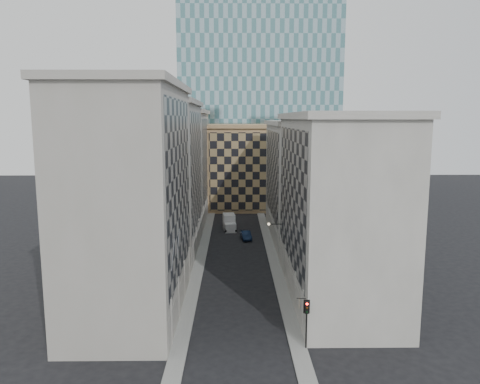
{
  "coord_description": "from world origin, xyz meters",
  "views": [
    {
      "loc": [
        -0.38,
        -36.57,
        20.08
      ],
      "look_at": [
        0.24,
        12.77,
        12.3
      ],
      "focal_mm": 35.0,
      "sensor_mm": 36.0,
      "label": 1
    }
  ],
  "objects": [
    {
      "name": "bracket_lamp",
      "position": [
        4.38,
        24.0,
        6.2
      ],
      "size": [
        1.98,
        0.36,
        0.36
      ],
      "color": "black",
      "rests_on": "ground"
    },
    {
      "name": "shop_sign",
      "position": [
        5.42,
        3.0,
        3.83
      ],
      "size": [
        0.85,
        0.75,
        0.83
      ],
      "rotation": [
        0.0,
        0.0,
        -0.15
      ],
      "color": "black",
      "rests_on": "ground"
    },
    {
      "name": "bldg_right_b",
      "position": [
        10.89,
        42.0,
        9.85
      ],
      "size": [
        10.8,
        28.8,
        19.7
      ],
      "color": "#A9A69B",
      "rests_on": "ground"
    },
    {
      "name": "bldg_left_c",
      "position": [
        -10.88,
        55.0,
        10.83
      ],
      "size": [
        10.8,
        22.8,
        21.7
      ],
      "color": "#A19D91",
      "rests_on": "ground"
    },
    {
      "name": "dark_car",
      "position": [
        1.56,
        39.73,
        0.72
      ],
      "size": [
        2.0,
        4.51,
        1.44
      ],
      "primitive_type": "imported",
      "rotation": [
        0.0,
        0.0,
        0.11
      ],
      "color": "#0E1C36",
      "rests_on": "ground"
    },
    {
      "name": "ground",
      "position": [
        0.0,
        0.0,
        0.0
      ],
      "size": [
        260.0,
        260.0,
        0.0
      ],
      "primitive_type": "plane",
      "color": "black",
      "rests_on": "ground"
    },
    {
      "name": "bldg_left_b",
      "position": [
        -10.88,
        33.0,
        11.32
      ],
      "size": [
        10.8,
        22.8,
        22.7
      ],
      "color": "gray",
      "rests_on": "ground"
    },
    {
      "name": "bldg_left_a",
      "position": [
        -10.88,
        11.0,
        11.82
      ],
      "size": [
        10.8,
        22.8,
        23.7
      ],
      "color": "#A19D91",
      "rests_on": "ground"
    },
    {
      "name": "sidewalk_west",
      "position": [
        -5.25,
        30.0,
        0.07
      ],
      "size": [
        1.5,
        100.0,
        0.15
      ],
      "primitive_type": "cube",
      "color": "gray",
      "rests_on": "ground"
    },
    {
      "name": "box_truck",
      "position": [
        -1.29,
        46.66,
        1.2
      ],
      "size": [
        2.62,
        5.25,
        2.77
      ],
      "rotation": [
        0.0,
        0.0,
        0.11
      ],
      "color": "silver",
      "rests_on": "ground"
    },
    {
      "name": "church_tower",
      "position": [
        0.0,
        82.0,
        26.95
      ],
      "size": [
        7.2,
        7.2,
        51.5
      ],
      "color": "#2C2822",
      "rests_on": "ground"
    },
    {
      "name": "tan_block",
      "position": [
        2.0,
        67.9,
        9.44
      ],
      "size": [
        16.8,
        14.8,
        18.8
      ],
      "color": "#A07E54",
      "rests_on": "ground"
    },
    {
      "name": "bldg_right_a",
      "position": [
        10.88,
        15.0,
        10.32
      ],
      "size": [
        10.8,
        26.8,
        20.7
      ],
      "color": "#A9A69B",
      "rests_on": "ground"
    },
    {
      "name": "flagpoles_left",
      "position": [
        -5.9,
        6.0,
        8.0
      ],
      "size": [
        0.1,
        6.33,
        2.33
      ],
      "color": "gray",
      "rests_on": "ground"
    },
    {
      "name": "traffic_light",
      "position": [
        5.9,
        1.82,
        3.27
      ],
      "size": [
        0.55,
        0.47,
        4.36
      ],
      "rotation": [
        0.0,
        0.0,
        -0.05
      ],
      "color": "black",
      "rests_on": "sidewalk_east"
    },
    {
      "name": "sidewalk_east",
      "position": [
        5.25,
        30.0,
        0.07
      ],
      "size": [
        1.5,
        100.0,
        0.15
      ],
      "primitive_type": "cube",
      "color": "gray",
      "rests_on": "ground"
    }
  ]
}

